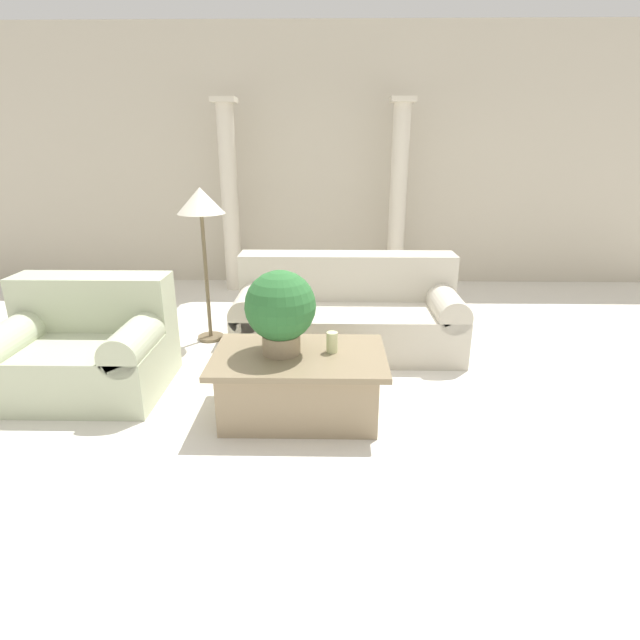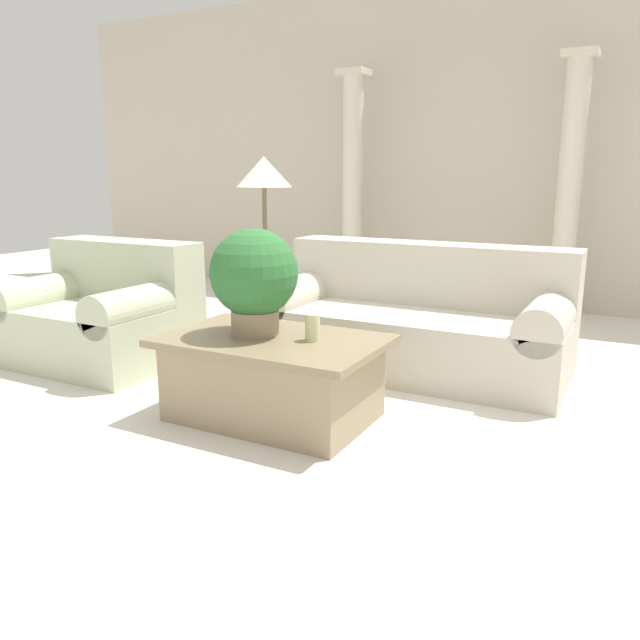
{
  "view_description": "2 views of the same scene",
  "coord_description": "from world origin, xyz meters",
  "px_view_note": "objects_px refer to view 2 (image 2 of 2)",
  "views": [
    {
      "loc": [
        0.11,
        -3.58,
        1.79
      ],
      "look_at": [
        0.05,
        0.05,
        0.51
      ],
      "focal_mm": 28.0,
      "sensor_mm": 36.0,
      "label": 1
    },
    {
      "loc": [
        1.64,
        -3.19,
        1.29
      ],
      "look_at": [
        -0.03,
        -0.04,
        0.47
      ],
      "focal_mm": 35.0,
      "sensor_mm": 36.0,
      "label": 2
    }
  ],
  "objects_px": {
    "potted_plant": "(254,277)",
    "floor_lamp": "(264,182)",
    "coffee_table": "(273,377)",
    "sofa_long": "(416,320)",
    "loveseat": "(104,313)"
  },
  "relations": [
    {
      "from": "floor_lamp",
      "to": "loveseat",
      "type": "bearing_deg",
      "value": -124.54
    },
    {
      "from": "sofa_long",
      "to": "floor_lamp",
      "type": "relative_size",
      "value": 1.4
    },
    {
      "from": "loveseat",
      "to": "floor_lamp",
      "type": "height_order",
      "value": "floor_lamp"
    },
    {
      "from": "coffee_table",
      "to": "floor_lamp",
      "type": "height_order",
      "value": "floor_lamp"
    },
    {
      "from": "loveseat",
      "to": "coffee_table",
      "type": "bearing_deg",
      "value": -13.17
    },
    {
      "from": "floor_lamp",
      "to": "potted_plant",
      "type": "bearing_deg",
      "value": -59.23
    },
    {
      "from": "loveseat",
      "to": "coffee_table",
      "type": "xyz_separation_m",
      "value": [
        1.66,
        -0.39,
        -0.11
      ]
    },
    {
      "from": "coffee_table",
      "to": "loveseat",
      "type": "bearing_deg",
      "value": 166.83
    },
    {
      "from": "sofa_long",
      "to": "loveseat",
      "type": "distance_m",
      "value": 2.2
    },
    {
      "from": "loveseat",
      "to": "sofa_long",
      "type": "bearing_deg",
      "value": 22.96
    },
    {
      "from": "floor_lamp",
      "to": "coffee_table",
      "type": "bearing_deg",
      "value": -56.08
    },
    {
      "from": "potted_plant",
      "to": "floor_lamp",
      "type": "xyz_separation_m",
      "value": [
        -0.83,
        1.4,
        0.48
      ]
    },
    {
      "from": "coffee_table",
      "to": "potted_plant",
      "type": "height_order",
      "value": "potted_plant"
    },
    {
      "from": "loveseat",
      "to": "floor_lamp",
      "type": "distance_m",
      "value": 1.54
    },
    {
      "from": "coffee_table",
      "to": "potted_plant",
      "type": "relative_size",
      "value": 2.06
    }
  ]
}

